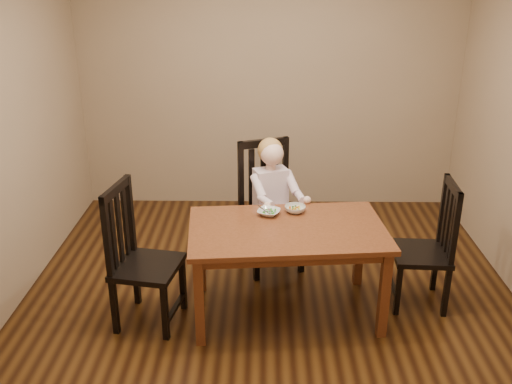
{
  "coord_description": "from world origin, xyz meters",
  "views": [
    {
      "loc": [
        -0.05,
        -3.96,
        2.54
      ],
      "look_at": [
        -0.11,
        0.25,
        0.83
      ],
      "focal_mm": 40.0,
      "sensor_mm": 36.0,
      "label": 1
    }
  ],
  "objects_px": {
    "dining_table": "(287,238)",
    "bowl_peas": "(269,212)",
    "chair_child": "(269,208)",
    "toddler": "(271,193)",
    "chair_right": "(428,247)",
    "bowl_veg": "(295,209)",
    "chair_left": "(140,259)"
  },
  "relations": [
    {
      "from": "chair_left",
      "to": "bowl_peas",
      "type": "xyz_separation_m",
      "value": [
        0.94,
        0.35,
        0.22
      ]
    },
    {
      "from": "chair_child",
      "to": "bowl_peas",
      "type": "relative_size",
      "value": 6.64
    },
    {
      "from": "chair_right",
      "to": "bowl_veg",
      "type": "distance_m",
      "value": 1.06
    },
    {
      "from": "bowl_peas",
      "to": "bowl_veg",
      "type": "bearing_deg",
      "value": 14.74
    },
    {
      "from": "toddler",
      "to": "bowl_veg",
      "type": "xyz_separation_m",
      "value": [
        0.18,
        -0.44,
        0.04
      ]
    },
    {
      "from": "chair_child",
      "to": "toddler",
      "type": "height_order",
      "value": "chair_child"
    },
    {
      "from": "chair_child",
      "to": "bowl_peas",
      "type": "height_order",
      "value": "chair_child"
    },
    {
      "from": "chair_left",
      "to": "chair_right",
      "type": "distance_m",
      "value": 2.19
    },
    {
      "from": "dining_table",
      "to": "chair_right",
      "type": "xyz_separation_m",
      "value": [
        1.09,
        0.15,
        -0.15
      ]
    },
    {
      "from": "chair_child",
      "to": "chair_right",
      "type": "height_order",
      "value": "chair_child"
    },
    {
      "from": "chair_right",
      "to": "toddler",
      "type": "xyz_separation_m",
      "value": [
        -1.2,
        0.57,
        0.21
      ]
    },
    {
      "from": "chair_child",
      "to": "toddler",
      "type": "bearing_deg",
      "value": 90.0
    },
    {
      "from": "chair_right",
      "to": "bowl_peas",
      "type": "distance_m",
      "value": 1.26
    },
    {
      "from": "dining_table",
      "to": "chair_child",
      "type": "distance_m",
      "value": 0.79
    },
    {
      "from": "dining_table",
      "to": "toddler",
      "type": "height_order",
      "value": "toddler"
    },
    {
      "from": "chair_child",
      "to": "chair_right",
      "type": "bearing_deg",
      "value": 131.97
    },
    {
      "from": "dining_table",
      "to": "chair_right",
      "type": "bearing_deg",
      "value": 7.56
    },
    {
      "from": "dining_table",
      "to": "chair_left",
      "type": "xyz_separation_m",
      "value": [
        -1.08,
        -0.13,
        -0.12
      ]
    },
    {
      "from": "chair_left",
      "to": "bowl_veg",
      "type": "distance_m",
      "value": 1.24
    },
    {
      "from": "dining_table",
      "to": "chair_child",
      "type": "height_order",
      "value": "chair_child"
    },
    {
      "from": "dining_table",
      "to": "bowl_peas",
      "type": "bearing_deg",
      "value": 121.26
    },
    {
      "from": "chair_right",
      "to": "bowl_veg",
      "type": "relative_size",
      "value": 6.3
    },
    {
      "from": "chair_child",
      "to": "chair_right",
      "type": "distance_m",
      "value": 1.38
    },
    {
      "from": "chair_right",
      "to": "chair_child",
      "type": "bearing_deg",
      "value": 65.92
    },
    {
      "from": "dining_table",
      "to": "toddler",
      "type": "bearing_deg",
      "value": 98.59
    },
    {
      "from": "bowl_peas",
      "to": "dining_table",
      "type": "bearing_deg",
      "value": -58.74
    },
    {
      "from": "dining_table",
      "to": "bowl_peas",
      "type": "height_order",
      "value": "bowl_peas"
    },
    {
      "from": "dining_table",
      "to": "bowl_veg",
      "type": "relative_size",
      "value": 9.32
    },
    {
      "from": "chair_left",
      "to": "bowl_veg",
      "type": "xyz_separation_m",
      "value": [
        1.15,
        0.4,
        0.22
      ]
    },
    {
      "from": "bowl_peas",
      "to": "chair_child",
      "type": "bearing_deg",
      "value": 89.35
    },
    {
      "from": "chair_child",
      "to": "toddler",
      "type": "relative_size",
      "value": 1.77
    },
    {
      "from": "toddler",
      "to": "bowl_veg",
      "type": "distance_m",
      "value": 0.48
    }
  ]
}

